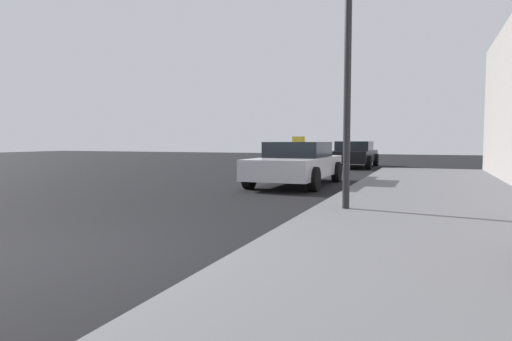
# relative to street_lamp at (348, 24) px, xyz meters

# --- Properties ---
(ground_plane) EXTENTS (80.00, 80.00, 0.00)m
(ground_plane) POSITION_rel_street_lamp_xyz_m (-2.56, -3.82, -3.25)
(ground_plane) COLOR black
(sidewalk) EXTENTS (4.00, 32.00, 0.15)m
(sidewalk) POSITION_rel_street_lamp_xyz_m (1.44, -3.82, -3.17)
(sidewalk) COLOR #5B5B60
(sidewalk) RESTS_ON ground_plane
(street_lamp) EXTENTS (0.36, 0.36, 4.56)m
(street_lamp) POSITION_rel_street_lamp_xyz_m (0.00, 0.00, 0.00)
(street_lamp) COLOR black
(street_lamp) RESTS_ON sidewalk
(car_silver) EXTENTS (2.02, 4.54, 1.43)m
(car_silver) POSITION_rel_street_lamp_xyz_m (-2.32, 4.97, -2.60)
(car_silver) COLOR #B7B7BF
(car_silver) RESTS_ON ground_plane
(car_black) EXTENTS (2.03, 4.47, 1.27)m
(car_black) POSITION_rel_street_lamp_xyz_m (-2.16, 14.40, -2.60)
(car_black) COLOR black
(car_black) RESTS_ON ground_plane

